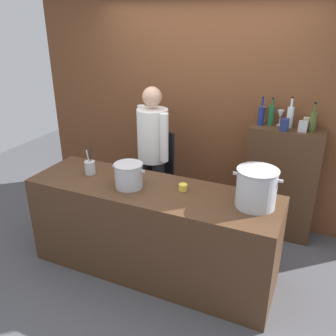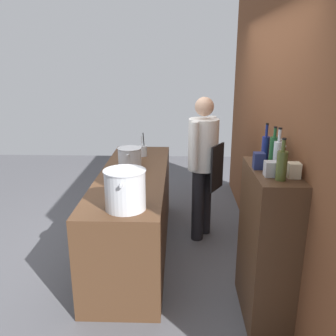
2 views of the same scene
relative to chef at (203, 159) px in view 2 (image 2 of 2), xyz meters
The scene contains 18 objects.
ground_plane 1.28m from the chef, 65.03° to the right, with size 8.00×8.00×0.00m, color #4C4C51.
brick_back_panel 0.90m from the chef, 60.79° to the left, with size 4.40×0.10×3.00m, color brown.
prep_counter 0.99m from the chef, 65.03° to the right, with size 2.35×0.70×0.90m, color #472D1C.
bar_cabinet 1.46m from the chef, 17.41° to the left, with size 0.76×0.32×1.26m, color #472D1C.
chef is the anchor object (origin of this frame).
stockpot_large 1.46m from the chef, 28.68° to the right, with size 0.40×0.34×0.33m.
stockpot_small 0.83m from the chef, 78.87° to the right, with size 0.32×0.26×0.23m.
utensil_crock 0.80m from the chef, 114.90° to the right, with size 0.10×0.10×0.30m.
butter_jar 0.93m from the chef, 46.95° to the right, with size 0.08×0.08×0.06m, color yellow.
wine_bottle_cobalt 1.22m from the chef, 21.71° to the left, with size 0.06×0.06×0.30m.
wine_bottle_clear 1.49m from the chef, 18.35° to the left, with size 0.07×0.07×0.32m.
wine_bottle_green 1.32m from the chef, 21.90° to the left, with size 0.07×0.07×0.29m.
wine_bottle_olive 1.69m from the chef, 14.81° to the left, with size 0.07×0.07×0.29m.
wine_glass_short 1.41m from the chef, 21.76° to the left, with size 0.07×0.07×0.16m.
wine_glass_wide 1.26m from the chef, 26.87° to the left, with size 0.06×0.06×0.17m.
spice_tin_cream 1.66m from the chef, 18.79° to the left, with size 0.08×0.08×0.11m, color beige.
spice_tin_navy 1.41m from the chef, 13.65° to the left, with size 0.08×0.08×0.12m, color navy.
spice_tin_silver 1.59m from the chef, 13.76° to the left, with size 0.08×0.08×0.11m, color #B2B2B7.
Camera 2 is at (3.58, 0.48, 2.06)m, focal length 38.32 mm.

